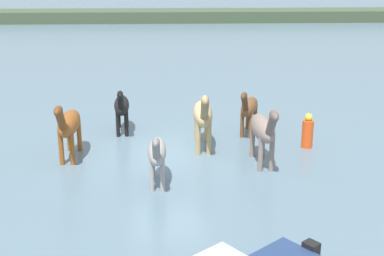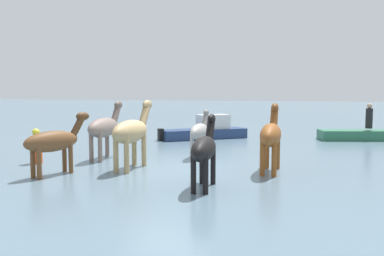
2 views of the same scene
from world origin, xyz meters
TOP-DOWN VIEW (x-y plane):
  - ground_plane at (0.00, 0.00)m, footprint 165.28×165.28m
  - distant_shoreline at (0.00, 42.13)m, footprint 148.75×6.00m
  - horse_lead at (2.75, -0.97)m, footprint 0.65×2.55m
  - horse_rear_stallion at (-0.31, -2.27)m, footprint 0.50×2.13m
  - horse_chestnut_trailing at (2.80, 1.92)m, footprint 1.07×2.21m
  - horse_pinto_flank at (-2.99, -0.19)m, footprint 0.59×2.52m
  - horse_dun_straggler at (1.09, 0.48)m, footprint 0.65×2.64m
  - horse_mid_herd at (-1.62, 2.29)m, footprint 0.63×2.26m
  - buoy_channel_marker at (4.49, 0.44)m, footprint 0.36×0.36m

SIDE VIEW (x-z plane):
  - ground_plane at x=0.00m, z-range 0.00..0.00m
  - distant_shoreline at x=0.00m, z-range -1.20..1.20m
  - buoy_channel_marker at x=4.49m, z-range -0.06..1.08m
  - horse_rear_stallion at x=-0.31m, z-range 0.08..1.75m
  - horse_chestnut_trailing at x=2.80m, z-range 0.09..1.82m
  - horse_mid_herd at x=-1.62m, z-range 0.09..1.84m
  - horse_pinto_flank at x=-2.99m, z-range 0.10..2.07m
  - horse_lead at x=2.75m, z-range 0.10..2.08m
  - horse_dun_straggler at x=1.09m, z-range 0.10..2.17m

